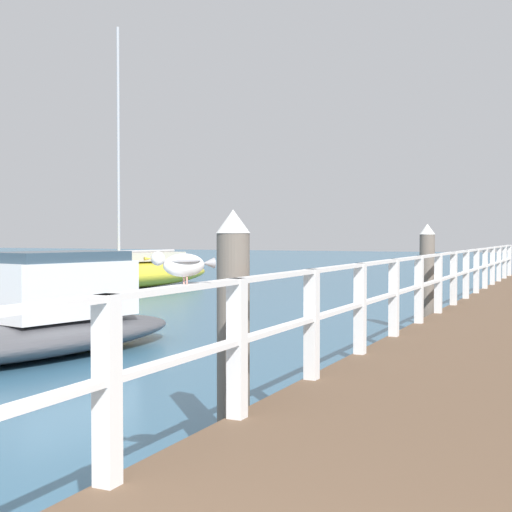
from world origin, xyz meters
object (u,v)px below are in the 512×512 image
(dock_piling_far, at_px, (427,278))
(boat_2, at_px, (129,273))
(dock_piling_near, at_px, (233,331))
(seagull_foreground, at_px, (183,264))
(boat_3, at_px, (38,321))

(dock_piling_far, xyz_separation_m, boat_2, (-11.81, 7.21, -0.51))
(dock_piling_near, relative_size, seagull_foreground, 5.09)
(seagull_foreground, xyz_separation_m, boat_2, (-12.18, 16.75, -1.14))
(dock_piling_far, bearing_deg, dock_piling_near, -90.00)
(dock_piling_far, bearing_deg, boat_2, 148.58)
(boat_3, bearing_deg, dock_piling_far, 56.64)
(dock_piling_near, relative_size, boat_2, 0.23)
(dock_piling_near, xyz_separation_m, boat_3, (-4.96, 3.15, -0.52))
(dock_piling_far, xyz_separation_m, seagull_foreground, (0.37, -9.54, 0.63))
(boat_2, height_order, boat_3, boat_2)
(dock_piling_near, xyz_separation_m, seagull_foreground, (0.37, -1.46, 0.63))
(dock_piling_near, distance_m, dock_piling_far, 8.08)
(seagull_foreground, xyz_separation_m, boat_3, (-5.34, 4.61, -1.15))
(seagull_foreground, distance_m, boat_3, 7.14)
(dock_piling_near, height_order, boat_2, boat_2)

